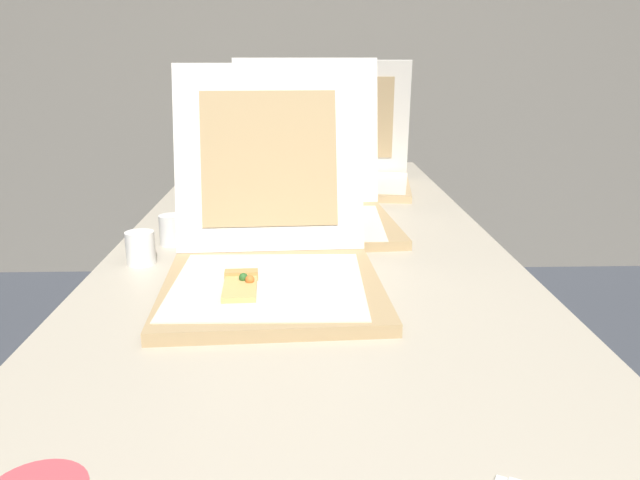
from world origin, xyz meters
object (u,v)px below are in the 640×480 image
(pizza_box_front, at_px, (271,256))
(cup_white_mid, at_px, (173,230))
(table, at_px, (309,265))
(pizza_box_back, at_px, (349,169))
(cup_white_far, at_px, (243,194))
(cup_white_near_center, at_px, (140,248))
(pizza_box_middle, at_px, (313,203))

(pizza_box_front, distance_m, cup_white_mid, 0.35)
(cup_white_mid, bearing_deg, table, -2.53)
(pizza_box_back, bearing_deg, cup_white_far, -133.82)
(pizza_box_front, distance_m, pizza_box_back, 0.91)
(table, xyz_separation_m, pizza_box_back, (0.14, 0.64, 0.11))
(pizza_box_front, xyz_separation_m, pizza_box_back, (0.21, 0.89, 0.00))
(pizza_box_front, distance_m, cup_white_near_center, 0.30)
(pizza_box_back, distance_m, cup_white_far, 0.41)
(pizza_box_middle, relative_size, cup_white_mid, 7.06)
(table, height_order, cup_white_near_center, cup_white_near_center)
(table, xyz_separation_m, pizza_box_front, (-0.07, -0.25, 0.11))
(pizza_box_front, xyz_separation_m, cup_white_near_center, (-0.27, 0.13, -0.02))
(table, distance_m, pizza_box_back, 0.66)
(cup_white_mid, bearing_deg, pizza_box_back, 54.77)
(table, xyz_separation_m, pizza_box_middle, (0.01, 0.17, 0.11))
(cup_white_far, bearing_deg, table, -64.66)
(pizza_box_back, bearing_deg, table, -95.28)
(table, height_order, cup_white_far, cup_white_far)
(pizza_box_front, xyz_separation_m, cup_white_mid, (-0.23, 0.27, -0.02))
(pizza_box_middle, xyz_separation_m, cup_white_far, (-0.19, 0.21, -0.02))
(cup_white_mid, bearing_deg, pizza_box_front, -48.96)
(cup_white_far, bearing_deg, pizza_box_middle, -47.41)
(pizza_box_back, relative_size, cup_white_mid, 6.42)
(cup_white_far, bearing_deg, pizza_box_back, 39.29)
(pizza_box_middle, xyz_separation_m, cup_white_near_center, (-0.35, -0.29, -0.02))
(pizza_box_middle, distance_m, cup_white_mid, 0.35)
(table, bearing_deg, cup_white_near_center, -160.38)
(cup_white_far, distance_m, cup_white_near_center, 0.53)
(pizza_box_middle, height_order, cup_white_far, pizza_box_middle)
(table, relative_size, cup_white_near_center, 33.36)
(pizza_box_middle, bearing_deg, table, -98.91)
(pizza_box_front, relative_size, pizza_box_middle, 1.07)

